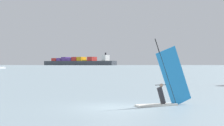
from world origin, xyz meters
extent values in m
plane|color=gray|center=(0.00, 0.00, 0.00)|extent=(4000.00, 4000.00, 0.00)
cube|color=white|center=(2.61, 0.95, 0.06)|extent=(2.72, 1.86, 0.12)
cylinder|color=black|center=(3.19, 1.25, 2.14)|extent=(1.41, 0.77, 4.05)
cube|color=#268CD8|center=(3.74, 1.53, 1.80)|extent=(2.37, 1.27, 3.89)
cylinder|color=black|center=(3.18, 1.24, 1.29)|extent=(1.33, 0.72, 0.04)
cylinder|color=#2D2D33|center=(2.92, 1.11, 0.63)|extent=(0.69, 0.56, 1.08)
sphere|color=tan|center=(2.92, 1.11, 1.27)|extent=(0.22, 0.22, 0.22)
cube|color=#3F444C|center=(-145.41, 851.75, 5.55)|extent=(198.98, 99.15, 11.10)
cube|color=silver|center=(-73.96, 825.30, 18.44)|extent=(18.43, 26.32, 14.69)
cylinder|color=black|center=(-73.96, 825.30, 28.79)|extent=(4.00, 4.00, 6.00)
cube|color=red|center=(-110.11, 838.68, 16.30)|extent=(22.95, 31.43, 10.40)
cube|color=gold|center=(-124.68, 844.08, 12.40)|extent=(22.95, 31.43, 2.60)
cube|color=gold|center=(-139.26, 849.48, 16.30)|extent=(22.95, 31.43, 10.40)
cube|color=red|center=(-153.83, 854.87, 16.30)|extent=(22.95, 31.43, 10.40)
cube|color=#59388C|center=(-168.41, 860.27, 15.00)|extent=(22.95, 31.43, 7.80)
cube|color=#59388C|center=(-182.98, 865.66, 16.30)|extent=(22.95, 31.43, 10.40)
cube|color=#59388C|center=(-197.55, 871.06, 15.00)|extent=(22.95, 31.43, 7.80)
cube|color=red|center=(-212.13, 876.45, 15.00)|extent=(22.95, 31.43, 7.80)
cube|color=#756B56|center=(317.20, 1509.88, 25.50)|extent=(859.12, 429.23, 51.00)
camera|label=1|loc=(1.32, -19.96, 2.58)|focal=54.01mm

